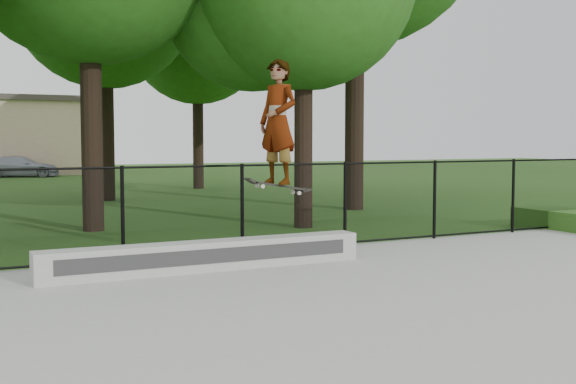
# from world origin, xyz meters

# --- Properties ---
(ground) EXTENTS (100.00, 100.00, 0.00)m
(ground) POSITION_xyz_m (0.00, 0.00, 0.00)
(ground) COLOR #2B5718
(ground) RESTS_ON ground
(concrete_slab) EXTENTS (14.00, 12.00, 0.06)m
(concrete_slab) POSITION_xyz_m (0.00, 0.00, 0.03)
(concrete_slab) COLOR #A3A49E
(concrete_slab) RESTS_ON ground
(grind_ledge) EXTENTS (4.86, 0.40, 0.43)m
(grind_ledge) POSITION_xyz_m (-1.07, 4.70, 0.27)
(grind_ledge) COLOR #B7B7B2
(grind_ledge) RESTS_ON concrete_slab
(car_c) EXTENTS (3.71, 2.45, 1.08)m
(car_c) POSITION_xyz_m (-0.25, 34.21, 0.54)
(car_c) COLOR #9A9EAF
(car_c) RESTS_ON ground
(skater_airborne) EXTENTS (0.83, 0.79, 2.01)m
(skater_airborne) POSITION_xyz_m (-0.00, 4.52, 2.19)
(skater_airborne) COLOR black
(skater_airborne) RESTS_ON ground
(chainlink_fence) EXTENTS (16.06, 0.06, 1.50)m
(chainlink_fence) POSITION_xyz_m (0.00, 5.90, 0.81)
(chainlink_fence) COLOR black
(chainlink_fence) RESTS_ON concrete_slab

